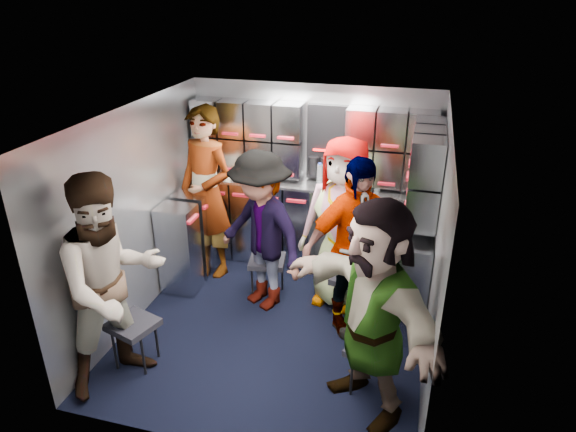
% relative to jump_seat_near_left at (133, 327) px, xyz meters
% --- Properties ---
extents(floor, '(3.00, 3.00, 0.00)m').
position_rel_jump_seat_near_left_xyz_m(floor, '(1.05, 0.83, -0.39)').
color(floor, black).
rests_on(floor, ground).
extents(wall_back, '(2.80, 0.04, 2.10)m').
position_rel_jump_seat_near_left_xyz_m(wall_back, '(1.05, 2.33, 0.66)').
color(wall_back, '#989EA5').
rests_on(wall_back, ground).
extents(wall_left, '(0.04, 3.00, 2.10)m').
position_rel_jump_seat_near_left_xyz_m(wall_left, '(-0.35, 0.83, 0.66)').
color(wall_left, '#989EA5').
rests_on(wall_left, ground).
extents(wall_right, '(0.04, 3.00, 2.10)m').
position_rel_jump_seat_near_left_xyz_m(wall_right, '(2.45, 0.83, 0.66)').
color(wall_right, '#989EA5').
rests_on(wall_right, ground).
extents(ceiling, '(2.80, 3.00, 0.02)m').
position_rel_jump_seat_near_left_xyz_m(ceiling, '(1.05, 0.83, 1.71)').
color(ceiling, silver).
rests_on(ceiling, wall_back).
extents(cart_bank_back, '(2.68, 0.38, 0.99)m').
position_rel_jump_seat_near_left_xyz_m(cart_bank_back, '(1.05, 2.12, 0.11)').
color(cart_bank_back, '#A7ADB7').
rests_on(cart_bank_back, ground).
extents(cart_bank_left, '(0.38, 0.76, 0.99)m').
position_rel_jump_seat_near_left_xyz_m(cart_bank_left, '(-0.14, 1.39, 0.11)').
color(cart_bank_left, '#A7ADB7').
rests_on(cart_bank_left, ground).
extents(counter, '(2.68, 0.42, 0.03)m').
position_rel_jump_seat_near_left_xyz_m(counter, '(1.05, 2.12, 0.63)').
color(counter, '#B8BABF').
rests_on(counter, cart_bank_back).
extents(locker_bank_back, '(2.68, 0.28, 0.82)m').
position_rel_jump_seat_near_left_xyz_m(locker_bank_back, '(1.05, 2.18, 1.10)').
color(locker_bank_back, '#A7ADB7').
rests_on(locker_bank_back, wall_back).
extents(locker_bank_right, '(0.28, 1.00, 0.82)m').
position_rel_jump_seat_near_left_xyz_m(locker_bank_right, '(2.30, 1.53, 1.10)').
color(locker_bank_right, '#A7ADB7').
rests_on(locker_bank_right, wall_right).
extents(right_cabinet, '(0.28, 1.20, 1.00)m').
position_rel_jump_seat_near_left_xyz_m(right_cabinet, '(2.30, 1.43, 0.11)').
color(right_cabinet, '#A7ADB7').
rests_on(right_cabinet, ground).
extents(coffee_niche, '(0.46, 0.16, 0.84)m').
position_rel_jump_seat_near_left_xyz_m(coffee_niche, '(1.23, 2.24, 1.08)').
color(coffee_niche, black).
rests_on(coffee_niche, wall_back).
extents(red_latch_strip, '(2.60, 0.02, 0.03)m').
position_rel_jump_seat_near_left_xyz_m(red_latch_strip, '(1.05, 1.92, 0.49)').
color(red_latch_strip, '#A71321').
rests_on(red_latch_strip, cart_bank_back).
extents(jump_seat_near_left, '(0.46, 0.45, 0.44)m').
position_rel_jump_seat_near_left_xyz_m(jump_seat_near_left, '(0.00, 0.00, 0.00)').
color(jump_seat_near_left, black).
rests_on(jump_seat_near_left, ground).
extents(jump_seat_mid_left, '(0.42, 0.40, 0.43)m').
position_rel_jump_seat_near_left_xyz_m(jump_seat_mid_left, '(0.79, 1.36, -0.01)').
color(jump_seat_mid_left, black).
rests_on(jump_seat_mid_left, ground).
extents(jump_seat_center, '(0.40, 0.38, 0.41)m').
position_rel_jump_seat_near_left_xyz_m(jump_seat_center, '(1.56, 1.63, -0.03)').
color(jump_seat_center, black).
rests_on(jump_seat_center, ground).
extents(jump_seat_mid_right, '(0.47, 0.45, 0.47)m').
position_rel_jump_seat_near_left_xyz_m(jump_seat_mid_right, '(1.74, 1.20, 0.03)').
color(jump_seat_mid_right, black).
rests_on(jump_seat_mid_right, ground).
extents(jump_seat_near_right, '(0.45, 0.43, 0.43)m').
position_rel_jump_seat_near_left_xyz_m(jump_seat_near_right, '(2.03, 0.22, -0.01)').
color(jump_seat_near_right, black).
rests_on(jump_seat_near_right, ground).
extents(attendant_standing, '(0.82, 0.68, 1.94)m').
position_rel_jump_seat_near_left_xyz_m(attendant_standing, '(0.00, 1.68, 0.58)').
color(attendant_standing, black).
rests_on(attendant_standing, ground).
extents(attendant_arc_a, '(1.08, 1.14, 1.86)m').
position_rel_jump_seat_near_left_xyz_m(attendant_arc_a, '(0.00, -0.18, 0.54)').
color(attendant_arc_a, black).
rests_on(attendant_arc_a, ground).
extents(attendant_arc_b, '(1.25, 1.08, 1.67)m').
position_rel_jump_seat_near_left_xyz_m(attendant_arc_b, '(0.79, 1.18, 0.45)').
color(attendant_arc_b, black).
rests_on(attendant_arc_b, ground).
extents(attendant_arc_c, '(0.98, 0.75, 1.79)m').
position_rel_jump_seat_near_left_xyz_m(attendant_arc_c, '(1.56, 1.45, 0.51)').
color(attendant_arc_c, black).
rests_on(attendant_arc_c, ground).
extents(attendant_arc_d, '(1.08, 0.96, 1.75)m').
position_rel_jump_seat_near_left_xyz_m(attendant_arc_d, '(1.74, 1.02, 0.49)').
color(attendant_arc_d, black).
rests_on(attendant_arc_d, ground).
extents(attendant_arc_e, '(1.56, 1.54, 1.79)m').
position_rel_jump_seat_near_left_xyz_m(attendant_arc_e, '(2.03, 0.04, 0.51)').
color(attendant_arc_e, black).
rests_on(attendant_arc_e, ground).
extents(bottle_left, '(0.07, 0.07, 0.26)m').
position_rel_jump_seat_near_left_xyz_m(bottle_left, '(0.38, 2.07, 0.77)').
color(bottle_left, white).
rests_on(bottle_left, counter).
extents(bottle_mid, '(0.06, 0.06, 0.25)m').
position_rel_jump_seat_near_left_xyz_m(bottle_mid, '(1.19, 2.07, 0.76)').
color(bottle_mid, white).
rests_on(bottle_mid, counter).
extents(bottle_right, '(0.06, 0.06, 0.23)m').
position_rel_jump_seat_near_left_xyz_m(bottle_right, '(1.83, 2.07, 0.75)').
color(bottle_right, white).
rests_on(bottle_right, counter).
extents(cup_left, '(0.08, 0.08, 0.10)m').
position_rel_jump_seat_near_left_xyz_m(cup_left, '(0.10, 2.06, 0.69)').
color(cup_left, beige).
rests_on(cup_left, counter).
extents(cup_right, '(0.09, 0.09, 0.10)m').
position_rel_jump_seat_near_left_xyz_m(cup_right, '(1.49, 2.06, 0.69)').
color(cup_right, beige).
rests_on(cup_right, counter).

